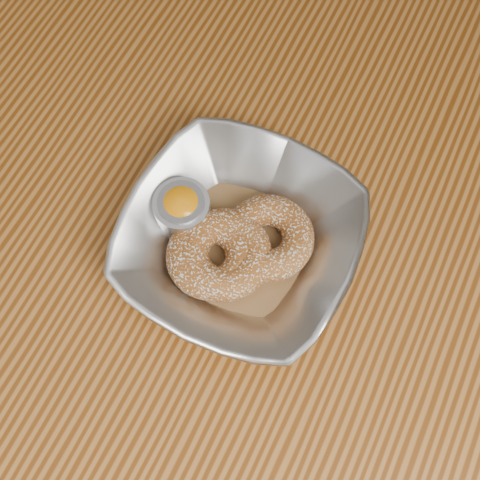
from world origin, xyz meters
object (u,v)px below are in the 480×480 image
at_px(table, 243,230).
at_px(donut_front, 223,254).
at_px(serving_bowl, 240,241).
at_px(donut_back, 268,238).
at_px(donut_extra, 212,256).
at_px(ramekin, 182,209).

bearing_deg(table, donut_front, -78.91).
bearing_deg(serving_bowl, donut_back, 34.57).
height_order(serving_bowl, donut_back, serving_bowl).
distance_m(serving_bowl, donut_front, 0.02).
xyz_separation_m(donut_back, donut_front, (-0.03, -0.04, 0.00)).
xyz_separation_m(donut_back, donut_extra, (-0.04, -0.04, -0.00)).
height_order(table, donut_back, donut_back).
xyz_separation_m(table, ramekin, (-0.04, -0.05, 0.13)).
height_order(donut_front, donut_extra, donut_front).
distance_m(serving_bowl, donut_back, 0.03).
relative_size(donut_back, donut_front, 0.95).
xyz_separation_m(serving_bowl, donut_front, (-0.01, -0.02, -0.00)).
height_order(donut_back, ramekin, ramekin).
distance_m(serving_bowl, donut_extra, 0.03).
bearing_deg(ramekin, table, 51.98).
relative_size(table, serving_bowl, 5.30).
xyz_separation_m(table, donut_back, (0.05, -0.04, 0.12)).
bearing_deg(donut_front, ramekin, 158.06).
relative_size(donut_front, ramekin, 1.70).
bearing_deg(donut_back, donut_extra, -134.90).
bearing_deg(donut_extra, serving_bowl, 54.59).
relative_size(serving_bowl, donut_extra, 2.54).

